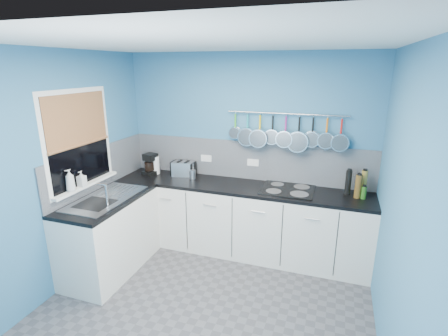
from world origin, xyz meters
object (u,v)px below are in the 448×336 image
Objects in this scene: soap_bottle_b at (82,179)px; hob at (288,189)px; soap_bottle_a at (70,180)px; toaster at (183,169)px; paper_towel at (156,165)px; canister at (193,174)px; coffee_maker at (150,164)px.

soap_bottle_b reaches higher than hob.
soap_bottle_a reaches higher than hob.
toaster is (0.70, 1.12, -0.14)m from soap_bottle_b.
toaster is at bearing 7.37° from paper_towel.
canister is 0.20× the size of hob.
soap_bottle_b is at bearing -91.49° from coffee_maker.
canister is at bearing -4.27° from paper_towel.
hob is (1.25, -0.01, -0.05)m from canister.
toaster reaches higher than hob.
soap_bottle_a is at bearing -132.40° from toaster.
canister is (0.57, -0.04, -0.06)m from paper_towel.
coffee_maker is at bearing -179.92° from toaster.
soap_bottle_a is 1.39× the size of soap_bottle_b.
soap_bottle_b is 0.58× the size of toaster.
paper_towel is 0.82× the size of toaster.
coffee_maker is 0.46m from toaster.
paper_towel is 0.58m from canister.
paper_towel reaches higher than toaster.
soap_bottle_a is at bearing -150.97° from hob.
canister is at bearing 179.47° from hob.
toaster is (0.40, 0.05, -0.03)m from paper_towel.
soap_bottle_b is 1.33m from toaster.
hob is at bearing -0.53° from canister.
paper_towel is at bearing 175.73° from canister.
paper_towel is 2.02× the size of canister.
soap_bottle_b is 0.59× the size of coffee_maker.
paper_towel is (0.30, 1.24, -0.15)m from soap_bottle_a.
coffee_maker reaches higher than paper_towel.
soap_bottle_a is at bearing -126.28° from canister.
soap_bottle_a reaches higher than coffee_maker.
soap_bottle_a reaches higher than toaster.
toaster is 0.20m from canister.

